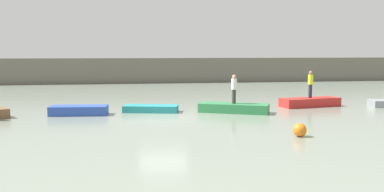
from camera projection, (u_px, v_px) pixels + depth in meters
The scene contains 9 objects.
ground_plane at pixel (163, 118), 21.87m from camera, with size 120.00×120.00×0.00m, color gray.
embankment_wall at pixel (144, 71), 45.53m from camera, with size 80.00×1.20×2.74m, color #666056.
rowboat_blue at pixel (79, 110), 22.85m from camera, with size 3.09×1.17×0.50m, color #2B4CAD.
rowboat_teal at pixel (151, 109), 23.97m from camera, with size 3.11×1.16×0.39m, color teal.
rowboat_green at pixel (234, 108), 23.74m from camera, with size 3.94×1.25×0.52m, color #2D7F47.
rowboat_red at pixel (310, 102), 26.33m from camera, with size 3.83×1.23×0.55m, color red.
person_white_shirt at pixel (234, 88), 23.62m from camera, with size 0.32×0.32×1.65m.
person_hiviz_shirt at pixel (310, 83), 26.20m from camera, with size 0.32×0.32×1.70m.
mooring_buoy at pixel (300, 130), 17.04m from camera, with size 0.56×0.56×0.56m, color orange.
Camera 1 is at (-1.88, -21.59, 3.50)m, focal length 38.95 mm.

